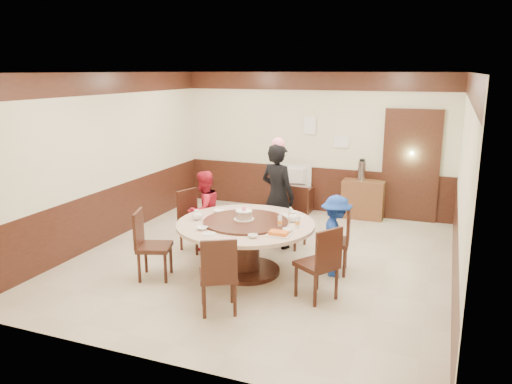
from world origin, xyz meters
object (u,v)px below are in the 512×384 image
at_px(birthday_cake, 244,215).
at_px(television, 291,176).
at_px(tv_stand, 291,199).
at_px(thermos, 362,171).
at_px(shrimp_platter, 279,234).
at_px(side_cabinet, 363,199).
at_px(banquet_table, 246,237).
at_px(person_red, 204,210).
at_px(person_blue, 336,236).
at_px(person_standing, 278,196).

relative_size(birthday_cake, television, 0.36).
height_order(tv_stand, thermos, thermos).
distance_m(shrimp_platter, tv_stand, 3.89).
distance_m(birthday_cake, side_cabinet, 3.55).
xyz_separation_m(tv_stand, side_cabinet, (1.46, 0.03, 0.12)).
relative_size(banquet_table, person_red, 1.51).
height_order(person_blue, thermos, person_blue).
distance_m(banquet_table, television, 3.36).
xyz_separation_m(person_blue, television, (-1.57, 2.95, 0.15)).
bearing_deg(birthday_cake, tv_stand, 95.62).
bearing_deg(birthday_cake, banquet_table, -41.31).
relative_size(shrimp_platter, side_cabinet, 0.38).
xyz_separation_m(banquet_table, thermos, (1.04, 3.36, 0.41)).
distance_m(person_standing, person_blue, 1.45).
distance_m(birthday_cake, shrimp_platter, 0.79).
bearing_deg(person_blue, tv_stand, 10.09).
xyz_separation_m(tv_stand, thermos, (1.41, 0.03, 0.69)).
bearing_deg(birthday_cake, side_cabinet, 71.11).
xyz_separation_m(person_red, person_blue, (2.21, -0.30, -0.06)).
bearing_deg(person_standing, side_cabinet, -96.69).
relative_size(person_standing, person_blue, 1.48).
relative_size(person_red, shrimp_platter, 4.29).
relative_size(person_blue, thermos, 3.05).
bearing_deg(television, person_red, 66.20).
bearing_deg(side_cabinet, shrimp_platter, -97.25).
xyz_separation_m(person_standing, thermos, (0.99, 2.14, 0.08)).
bearing_deg(side_cabinet, thermos, 180.00).
distance_m(banquet_table, thermos, 3.54).
xyz_separation_m(person_standing, side_cabinet, (1.04, 2.14, -0.48)).
xyz_separation_m(side_cabinet, thermos, (-0.05, 0.00, 0.56)).
relative_size(birthday_cake, shrimp_platter, 0.96).
height_order(person_standing, side_cabinet, person_standing).
height_order(person_red, tv_stand, person_red).
bearing_deg(person_red, shrimp_platter, 77.43).
bearing_deg(television, banquet_table, 85.97).
relative_size(person_red, thermos, 3.39).
relative_size(banquet_table, tv_stand, 2.29).
bearing_deg(person_blue, side_cabinet, -15.83).
relative_size(person_standing, person_red, 1.33).
relative_size(person_blue, television, 1.45).
bearing_deg(thermos, television, -178.78).
bearing_deg(person_blue, television, 10.09).
bearing_deg(thermos, person_blue, -86.88).
bearing_deg(television, person_blue, 107.71).
height_order(banquet_table, shrimp_platter, shrimp_platter).
bearing_deg(thermos, side_cabinet, 0.00).
distance_m(banquet_table, person_blue, 1.26).
height_order(birthday_cake, tv_stand, birthday_cake).
distance_m(person_blue, thermos, 3.01).
distance_m(person_blue, shrimp_platter, 0.99).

